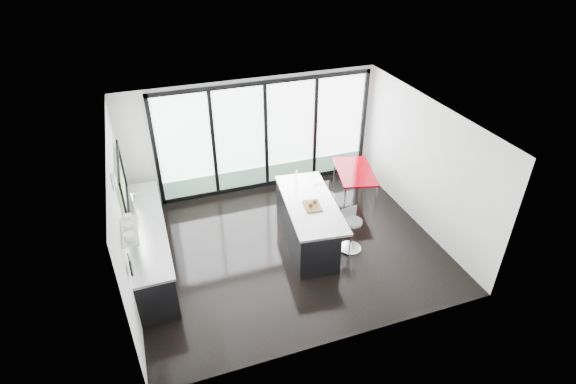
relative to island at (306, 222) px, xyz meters
name	(u,v)px	position (x,y,z in m)	size (l,w,h in m)	color
floor	(288,247)	(-0.42, -0.09, -0.49)	(6.00, 5.00, 0.00)	black
ceiling	(288,121)	(-0.42, -0.09, 2.31)	(6.00, 5.00, 0.00)	white
wall_back	(265,140)	(-0.15, 2.38, 0.78)	(6.00, 0.09, 2.80)	silver
wall_front	(345,275)	(-0.42, -2.59, 0.91)	(6.00, 0.00, 2.80)	silver
wall_left	(122,204)	(-3.39, 0.18, 1.08)	(0.26, 5.00, 2.80)	silver
wall_right	(424,165)	(2.58, -0.09, 0.91)	(0.00, 5.00, 2.80)	silver
counter_cabinets	(150,245)	(-3.09, 0.31, -0.02)	(0.69, 3.24, 1.36)	black
island	(306,222)	(0.00, 0.00, 0.00)	(1.26, 2.45, 1.25)	black
bar_stool_near	(351,235)	(0.77, -0.56, -0.13)	(0.45, 0.45, 0.72)	silver
bar_stool_far	(325,210)	(0.60, 0.42, -0.11)	(0.48, 0.48, 0.76)	silver
red_table	(354,185)	(1.67, 1.16, -0.11)	(0.81, 1.42, 0.76)	#90000B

